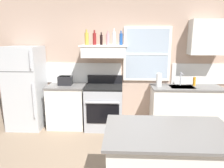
{
  "coord_description": "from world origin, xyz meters",
  "views": [
    {
      "loc": [
        0.13,
        -2.4,
        1.89
      ],
      "look_at": [
        -0.05,
        1.2,
        1.1
      ],
      "focal_mm": 33.93,
      "sensor_mm": 36.0,
      "label": 1
    }
  ],
  "objects": [
    {
      "name": "sink_faucet",
      "position": [
        1.35,
        2.0,
        1.08
      ],
      "size": [
        0.03,
        0.17,
        0.28
      ],
      "color": "silver",
      "rests_on": "counter_right_with_sink"
    },
    {
      "name": "stove_range",
      "position": [
        -0.25,
        1.86,
        0.46
      ],
      "size": [
        0.76,
        0.69,
        1.09
      ],
      "color": "#9EA0A5",
      "rests_on": "ground_plane"
    },
    {
      "name": "bottle_balsamic_dark",
      "position": [
        -0.31,
        2.01,
        1.85
      ],
      "size": [
        0.06,
        0.06,
        0.25
      ],
      "color": "black",
      "rests_on": "range_hood_shelf"
    },
    {
      "name": "dish_soap_bottle",
      "position": [
        1.63,
        2.0,
        1.0
      ],
      "size": [
        0.06,
        0.06,
        0.18
      ],
      "primitive_type": "cylinder",
      "color": "orange",
      "rests_on": "counter_right_with_sink"
    },
    {
      "name": "bottle_rose_pink",
      "position": [
        -0.17,
        1.96,
        1.86
      ],
      "size": [
        0.07,
        0.07,
        0.28
      ],
      "color": "#C67F84",
      "rests_on": "range_hood_shelf"
    },
    {
      "name": "range_hood_shelf",
      "position": [
        -0.25,
        1.96,
        1.62
      ],
      "size": [
        0.96,
        0.52,
        0.24
      ],
      "color": "white"
    },
    {
      "name": "bottle_blue_liqueur",
      "position": [
        0.09,
        1.97,
        1.86
      ],
      "size": [
        0.07,
        0.07,
        0.28
      ],
      "color": "#1E478C",
      "rests_on": "range_hood_shelf"
    },
    {
      "name": "bottle_clear_tall",
      "position": [
        -0.05,
        1.94,
        1.88
      ],
      "size": [
        0.06,
        0.06,
        0.33
      ],
      "color": "silver",
      "rests_on": "range_hood_shelf"
    },
    {
      "name": "kitchen_island",
      "position": [
        0.65,
        -0.25,
        0.46
      ],
      "size": [
        1.4,
        0.9,
        0.91
      ],
      "color": "silver",
      "rests_on": "ground_plane"
    },
    {
      "name": "counter_left_of_stove",
      "position": [
        -1.05,
        1.9,
        0.46
      ],
      "size": [
        0.79,
        0.63,
        0.91
      ],
      "color": "silver",
      "rests_on": "ground_plane"
    },
    {
      "name": "upper_cabinet_right",
      "position": [
        1.8,
        2.04,
        1.9
      ],
      "size": [
        0.64,
        0.32,
        0.7
      ],
      "color": "silver"
    },
    {
      "name": "bottle_red_label_wine",
      "position": [
        -0.45,
        2.01,
        1.87
      ],
      "size": [
        0.07,
        0.07,
        0.3
      ],
      "color": "maroon",
      "rests_on": "range_hood_shelf"
    },
    {
      "name": "back_wall",
      "position": [
        0.03,
        2.23,
        1.35
      ],
      "size": [
        5.4,
        0.11,
        2.7
      ],
      "color": "tan",
      "rests_on": "ground_plane"
    },
    {
      "name": "bottle_champagne_gold_foil",
      "position": [
        -0.6,
        1.94,
        1.87
      ],
      "size": [
        0.08,
        0.08,
        0.31
      ],
      "color": "#B29333",
      "rests_on": "range_hood_shelf"
    },
    {
      "name": "refrigerator",
      "position": [
        -1.9,
        1.84,
        0.86
      ],
      "size": [
        0.7,
        0.72,
        1.72
      ],
      "color": "#B7BABC",
      "rests_on": "ground_plane"
    },
    {
      "name": "toaster",
      "position": [
        -1.08,
        1.93,
        1.01
      ],
      "size": [
        0.3,
        0.2,
        0.19
      ],
      "color": "black",
      "rests_on": "counter_left_of_stove"
    },
    {
      "name": "counter_right_with_sink",
      "position": [
        1.45,
        1.9,
        0.46
      ],
      "size": [
        1.43,
        0.63,
        0.91
      ],
      "color": "silver",
      "rests_on": "ground_plane"
    },
    {
      "name": "paper_towel_roll",
      "position": [
        0.88,
        1.9,
        1.04
      ],
      "size": [
        0.11,
        0.11,
        0.27
      ],
      "primitive_type": "cylinder",
      "color": "white",
      "rests_on": "counter_right_with_sink"
    }
  ]
}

